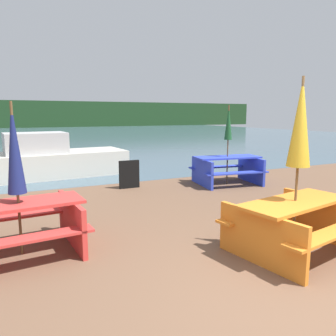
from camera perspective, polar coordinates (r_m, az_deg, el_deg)
ground_plane at (r=3.88m, az=23.94°, el=-21.87°), size 60.00×60.00×0.00m
water at (r=34.06m, az=-21.08°, el=5.41°), size 60.00×50.00×0.00m
far_treeline at (r=53.97m, az=-22.92°, el=8.64°), size 80.00×1.60×4.00m
picnic_table_orange at (r=5.08m, az=21.11°, el=-8.53°), size 1.99×1.67×0.75m
picnic_table_red at (r=5.09m, az=-24.38°, el=-8.79°), size 1.82×1.52×0.75m
picnic_table_blue at (r=9.43m, az=10.26°, el=0.09°), size 2.00×1.63×0.79m
umbrella_gold at (r=4.85m, az=22.07°, el=7.23°), size 0.32×0.32×2.47m
umbrella_darkgreen at (r=9.32m, az=10.48°, el=7.58°), size 0.21×0.21×2.22m
umbrella_navy at (r=4.88m, az=-25.20°, el=2.97°), size 0.25×0.25×2.13m
boat at (r=11.13m, az=-18.92°, el=1.42°), size 4.20×2.06×1.40m
signboard at (r=8.81m, az=-6.77°, el=-1.10°), size 0.55×0.08×0.75m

